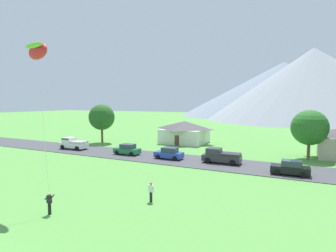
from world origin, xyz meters
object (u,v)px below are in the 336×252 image
(house_leftmost, at_px, (185,132))
(tree_near_left, at_px, (102,117))
(parked_car_green_mid_east, at_px, (127,150))
(pickup_truck_charcoal_east_side, at_px, (221,156))
(watcher_person, at_px, (151,192))
(parked_car_black_mid_west, at_px, (290,168))
(pickup_truck_white_west_side, at_px, (73,143))
(parked_car_blue_east_end, at_px, (169,153))
(kite_flyer_with_kite, at_px, (38,56))
(tree_left_of_center, at_px, (310,128))

(house_leftmost, height_order, tree_near_left, tree_near_left)
(house_leftmost, bearing_deg, parked_car_green_mid_east, -101.58)
(pickup_truck_charcoal_east_side, xyz_separation_m, watcher_person, (-1.32, -16.91, -0.18))
(tree_near_left, relative_size, pickup_truck_charcoal_east_side, 1.52)
(watcher_person, bearing_deg, pickup_truck_charcoal_east_side, 85.53)
(tree_near_left, distance_m, parked_car_black_mid_west, 37.62)
(tree_near_left, height_order, parked_car_green_mid_east, tree_near_left)
(tree_near_left, bearing_deg, parked_car_black_mid_west, -15.57)
(house_leftmost, xyz_separation_m, pickup_truck_white_west_side, (-14.89, -15.85, -1.28))
(pickup_truck_charcoal_east_side, bearing_deg, parked_car_green_mid_east, -177.18)
(parked_car_blue_east_end, relative_size, pickup_truck_charcoal_east_side, 0.81)
(kite_flyer_with_kite, bearing_deg, parked_car_black_mid_west, 43.83)
(pickup_truck_white_west_side, bearing_deg, pickup_truck_charcoal_east_side, 1.69)
(tree_near_left, bearing_deg, tree_left_of_center, 1.42)
(tree_near_left, height_order, kite_flyer_with_kite, kite_flyer_with_kite)
(parked_car_black_mid_west, relative_size, pickup_truck_charcoal_east_side, 0.81)
(pickup_truck_white_west_side, bearing_deg, parked_car_black_mid_west, -2.69)
(tree_left_of_center, relative_size, parked_car_black_mid_west, 1.72)
(parked_car_black_mid_west, xyz_separation_m, parked_car_blue_east_end, (-16.48, 1.73, 0.00))
(tree_near_left, bearing_deg, house_leftmost, 26.11)
(tree_left_of_center, relative_size, kite_flyer_with_kite, 0.54)
(parked_car_black_mid_west, height_order, kite_flyer_with_kite, kite_flyer_with_kite)
(kite_flyer_with_kite, bearing_deg, parked_car_blue_east_end, 83.11)
(tree_left_of_center, distance_m, parked_car_black_mid_west, 11.78)
(pickup_truck_charcoal_east_side, bearing_deg, house_leftmost, 128.07)
(pickup_truck_white_west_side, xyz_separation_m, pickup_truck_charcoal_east_side, (26.68, 0.79, 0.00))
(parked_car_green_mid_east, xyz_separation_m, watcher_person, (13.71, -16.17, 0.01))
(tree_near_left, height_order, watcher_person, tree_near_left)
(parked_car_black_mid_west, bearing_deg, pickup_truck_white_west_side, 177.31)
(watcher_person, bearing_deg, tree_left_of_center, 64.37)
(tree_left_of_center, height_order, pickup_truck_white_west_side, tree_left_of_center)
(parked_car_black_mid_west, relative_size, pickup_truck_white_west_side, 0.81)
(kite_flyer_with_kite, distance_m, watcher_person, 14.78)
(tree_near_left, bearing_deg, pickup_truck_charcoal_east_side, -15.61)
(tree_left_of_center, distance_m, pickup_truck_charcoal_east_side, 14.28)
(parked_car_black_mid_west, distance_m, pickup_truck_white_west_side, 35.62)
(pickup_truck_white_west_side, height_order, watcher_person, pickup_truck_white_west_side)
(pickup_truck_white_west_side, bearing_deg, tree_left_of_center, 13.90)
(parked_car_blue_east_end, distance_m, pickup_truck_charcoal_east_side, 7.62)
(house_leftmost, distance_m, tree_near_left, 17.29)
(parked_car_green_mid_east, bearing_deg, pickup_truck_white_west_side, -179.76)
(pickup_truck_white_west_side, distance_m, kite_flyer_with_kite, 28.22)
(tree_left_of_center, bearing_deg, pickup_truck_white_west_side, -166.10)
(tree_near_left, height_order, parked_car_blue_east_end, tree_near_left)
(tree_left_of_center, xyz_separation_m, pickup_truck_charcoal_east_side, (-10.87, -8.51, -3.64))
(parked_car_black_mid_west, distance_m, pickup_truck_charcoal_east_side, 9.23)
(tree_left_of_center, distance_m, parked_car_green_mid_east, 27.77)
(parked_car_black_mid_west, bearing_deg, kite_flyer_with_kite, -136.17)
(pickup_truck_charcoal_east_side, distance_m, watcher_person, 16.97)
(house_leftmost, xyz_separation_m, watcher_person, (10.47, -31.97, -1.47))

